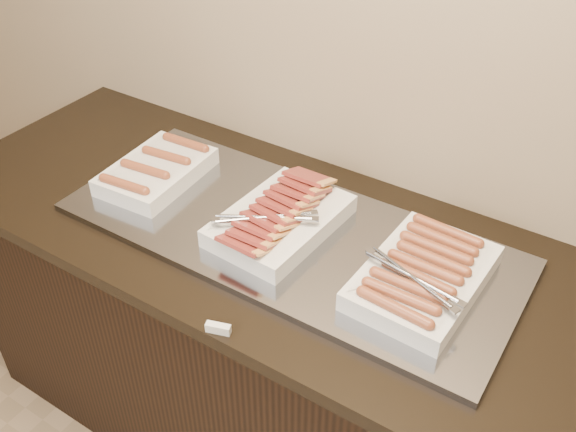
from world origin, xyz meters
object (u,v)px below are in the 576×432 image
(warming_tray, at_px, (287,234))
(dish_right, at_px, (422,276))
(dish_center, at_px, (279,218))
(counter, at_px, (281,348))
(dish_left, at_px, (157,171))

(warming_tray, xyz_separation_m, dish_right, (0.37, -0.00, 0.04))
(dish_center, bearing_deg, counter, 100.00)
(counter, height_order, dish_center, dish_center)
(dish_left, height_order, dish_center, dish_center)
(warming_tray, distance_m, dish_right, 0.38)
(dish_center, xyz_separation_m, dish_right, (0.40, 0.00, -0.00))
(dish_right, bearing_deg, counter, -178.22)
(warming_tray, bearing_deg, dish_left, 180.00)
(counter, relative_size, dish_right, 5.43)
(counter, height_order, dish_left, dish_left)
(dish_left, bearing_deg, warming_tray, -3.51)
(counter, distance_m, warming_tray, 0.46)
(dish_left, xyz_separation_m, dish_right, (0.82, -0.00, 0.00))
(dish_left, relative_size, dish_right, 0.87)
(dish_left, height_order, dish_right, dish_right)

